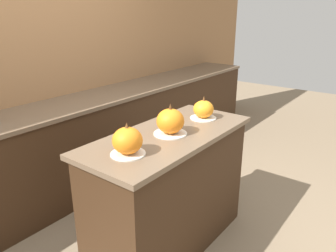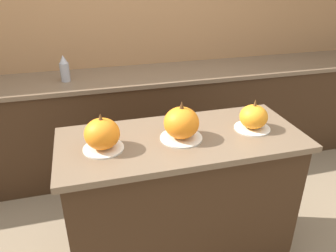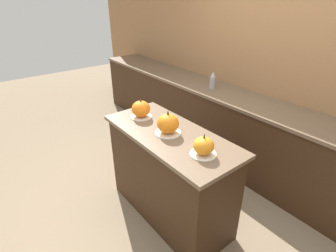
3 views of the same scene
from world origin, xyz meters
name	(u,v)px [view 1 (image 1 of 3)]	position (x,y,z in m)	size (l,w,h in m)	color
ground_plane	(169,243)	(0.00, 0.00, 0.00)	(12.00, 12.00, 0.00)	#847056
wall_back	(37,65)	(0.00, 1.55, 1.25)	(8.00, 0.06, 2.50)	#9E7047
kitchen_island	(169,191)	(0.00, 0.00, 0.47)	(1.35, 0.59, 0.93)	#382314
back_counter	(67,151)	(0.00, 1.22, 0.46)	(6.00, 0.60, 0.91)	#382314
pumpkin_cake_left	(127,141)	(-0.43, -0.02, 1.01)	(0.21, 0.21, 0.20)	silver
pumpkin_cake_center	(170,122)	(-0.01, -0.01, 1.02)	(0.23, 0.23, 0.22)	silver
pumpkin_cake_right	(203,110)	(0.42, -0.01, 1.00)	(0.20, 0.20, 0.18)	silver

